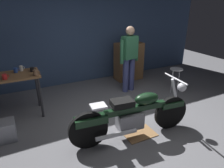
% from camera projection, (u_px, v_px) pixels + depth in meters
% --- Properties ---
extents(ground_plane, '(12.00, 12.00, 0.00)m').
position_uv_depth(ground_plane, '(130.00, 128.00, 3.78)').
color(ground_plane, slate).
extents(back_wall, '(8.00, 0.12, 3.10)m').
position_uv_depth(back_wall, '(79.00, 27.00, 5.51)').
color(back_wall, '#384C70').
rests_on(back_wall, ground_plane).
extents(workbench, '(1.30, 0.64, 0.90)m').
position_uv_depth(workbench, '(4.00, 82.00, 3.84)').
color(workbench, brown).
rests_on(workbench, ground_plane).
extents(motorcycle, '(2.19, 0.60, 1.00)m').
position_uv_depth(motorcycle, '(134.00, 114.00, 3.39)').
color(motorcycle, black).
rests_on(motorcycle, ground_plane).
extents(person_standing, '(0.56, 0.28, 1.67)m').
position_uv_depth(person_standing, '(129.00, 57.00, 5.05)').
color(person_standing, '#434A85').
rests_on(person_standing, ground_plane).
extents(shop_stool, '(0.32, 0.32, 0.64)m').
position_uv_depth(shop_stool, '(176.00, 74.00, 5.12)').
color(shop_stool, '#B2B2B7').
rests_on(shop_stool, ground_plane).
extents(wooden_dresser, '(0.80, 0.47, 1.10)m').
position_uv_depth(wooden_dresser, '(129.00, 61.00, 6.02)').
color(wooden_dresser, brown).
rests_on(wooden_dresser, ground_plane).
extents(drip_tray, '(0.56, 0.40, 0.01)m').
position_uv_depth(drip_tray, '(139.00, 133.00, 3.62)').
color(drip_tray, olive).
rests_on(drip_tray, ground_plane).
extents(storage_bin, '(0.44, 0.32, 0.34)m').
position_uv_depth(storage_bin, '(2.00, 132.00, 3.39)').
color(storage_bin, gray).
rests_on(storage_bin, ground_plane).
extents(mug_blue_enamel, '(0.11, 0.07, 0.09)m').
position_uv_depth(mug_blue_enamel, '(16.00, 70.00, 3.98)').
color(mug_blue_enamel, '#2D51AD').
rests_on(mug_blue_enamel, workbench).
extents(mug_red_diner, '(0.12, 0.08, 0.10)m').
position_uv_depth(mug_red_diner, '(5.00, 77.00, 3.63)').
color(mug_red_diner, red).
rests_on(mug_red_diner, workbench).
extents(mug_brown_stoneware, '(0.12, 0.09, 0.10)m').
position_uv_depth(mug_brown_stoneware, '(36.00, 73.00, 3.82)').
color(mug_brown_stoneware, brown).
rests_on(mug_brown_stoneware, workbench).
extents(mug_white_ceramic, '(0.11, 0.07, 0.11)m').
position_uv_depth(mug_white_ceramic, '(21.00, 68.00, 4.07)').
color(mug_white_ceramic, white).
rests_on(mug_white_ceramic, workbench).
extents(mug_black_matte, '(0.11, 0.08, 0.09)m').
position_uv_depth(mug_black_matte, '(32.00, 69.00, 4.03)').
color(mug_black_matte, black).
rests_on(mug_black_matte, workbench).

